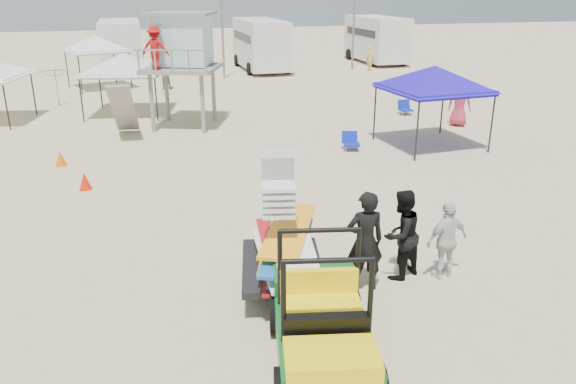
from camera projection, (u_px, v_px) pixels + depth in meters
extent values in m
plane|color=beige|center=(307.00, 327.00, 9.37)|extent=(140.00, 140.00, 0.00)
cube|color=#0D5322|center=(322.00, 333.00, 8.22)|extent=(1.83, 2.87, 0.47)
cube|color=yellow|center=(322.00, 316.00, 8.12)|extent=(1.34, 0.97, 0.26)
cube|color=black|center=(282.00, 266.00, 10.32)|extent=(1.84, 2.36, 0.13)
cylinder|color=black|center=(250.00, 282.00, 10.25)|extent=(0.33, 0.59, 0.56)
imported|color=black|center=(365.00, 241.00, 10.27)|extent=(0.74, 0.52, 1.94)
imported|color=black|center=(401.00, 234.00, 10.73)|extent=(1.07, 0.97, 1.79)
imported|color=silver|center=(447.00, 240.00, 10.75)|extent=(0.97, 0.53, 1.57)
cylinder|color=gray|center=(160.00, 105.00, 21.21)|extent=(0.16, 0.16, 2.25)
cube|color=gray|center=(182.00, 68.00, 21.94)|extent=(3.48, 3.48, 0.14)
cube|color=#AEDAE1|center=(180.00, 40.00, 21.82)|extent=(2.57, 2.41, 1.89)
imported|color=#B20F0F|center=(163.00, 49.00, 20.65)|extent=(1.02, 0.59, 1.58)
cylinder|color=black|center=(413.00, 129.00, 17.99)|extent=(0.06, 0.06, 2.07)
pyramid|color=#2011B8|center=(435.00, 65.00, 19.04)|extent=(3.26, 3.26, 0.80)
cube|color=#2011B8|center=(433.00, 89.00, 19.31)|extent=(3.26, 3.26, 0.18)
cylinder|color=black|center=(88.00, 101.00, 22.93)|extent=(0.06, 0.06, 1.90)
pyramid|color=silver|center=(123.00, 53.00, 24.11)|extent=(3.82, 3.82, 0.80)
cube|color=silver|center=(125.00, 72.00, 24.38)|extent=(3.82, 3.82, 0.18)
cylinder|color=black|center=(70.00, 74.00, 29.27)|extent=(0.06, 0.06, 2.10)
pyramid|color=silver|center=(94.00, 35.00, 30.18)|extent=(3.60, 3.60, 0.80)
cube|color=silver|center=(96.00, 50.00, 30.46)|extent=(3.60, 3.60, 0.18)
imported|color=#B23413|center=(57.00, 87.00, 26.24)|extent=(2.30, 2.34, 1.81)
imported|color=#EFAE15|center=(163.00, 79.00, 28.87)|extent=(2.56, 2.56, 1.66)
cone|color=red|center=(85.00, 181.00, 15.64)|extent=(0.34, 0.34, 0.50)
cone|color=#F46307|center=(60.00, 158.00, 17.70)|extent=(0.34, 0.34, 0.50)
cube|color=#1020AF|center=(352.00, 144.00, 19.35)|extent=(0.66, 0.63, 0.06)
cube|color=#1020AF|center=(349.00, 137.00, 19.49)|extent=(0.57, 0.32, 0.44)
cylinder|color=#B2B2B7|center=(348.00, 150.00, 19.15)|extent=(0.03, 0.03, 0.20)
cube|color=#0D2694|center=(406.00, 110.00, 24.69)|extent=(0.58, 0.54, 0.06)
cube|color=#0D2694|center=(404.00, 104.00, 24.84)|extent=(0.55, 0.21, 0.44)
cylinder|color=#B2B2B7|center=(403.00, 114.00, 24.50)|extent=(0.03, 0.03, 0.20)
cube|color=silver|center=(121.00, 45.00, 36.53)|extent=(2.50, 6.50, 3.00)
cube|color=black|center=(120.00, 37.00, 36.37)|extent=(2.54, 5.20, 0.50)
cylinder|color=black|center=(102.00, 71.00, 34.80)|extent=(0.25, 0.80, 0.80)
cube|color=silver|center=(261.00, 43.00, 37.40)|extent=(2.50, 7.00, 3.00)
cube|color=black|center=(261.00, 36.00, 37.25)|extent=(2.54, 5.60, 0.50)
cylinder|color=black|center=(250.00, 69.00, 35.53)|extent=(0.25, 0.80, 0.80)
cube|color=silver|center=(376.00, 38.00, 40.99)|extent=(2.50, 6.60, 3.00)
cube|color=black|center=(377.00, 32.00, 40.83)|extent=(2.54, 5.28, 0.50)
cylinder|color=black|center=(371.00, 61.00, 39.24)|extent=(0.25, 0.80, 0.80)
cylinder|color=slate|center=(222.00, 10.00, 33.17)|extent=(0.14, 0.14, 8.00)
cylinder|color=slate|center=(354.00, 8.00, 36.75)|extent=(0.14, 0.14, 8.00)
imported|color=#5B814D|center=(165.00, 73.00, 30.71)|extent=(0.97, 0.84, 1.71)
imported|color=#B83446|center=(460.00, 103.00, 22.56)|extent=(1.07, 1.04, 1.85)
imported|color=#DCC552|center=(370.00, 58.00, 37.28)|extent=(0.54, 0.69, 1.66)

